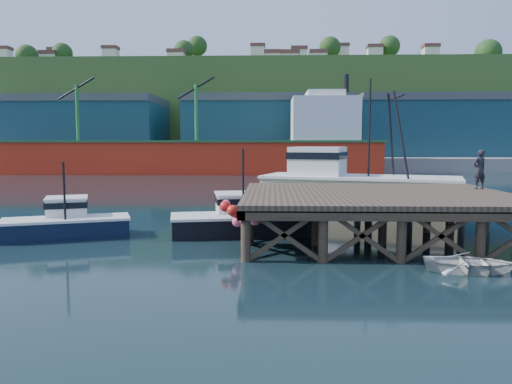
{
  "coord_description": "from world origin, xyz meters",
  "views": [
    {
      "loc": [
        0.78,
        -22.79,
        4.41
      ],
      "look_at": [
        -0.04,
        2.0,
        1.92
      ],
      "focal_mm": 35.0,
      "sensor_mm": 36.0,
      "label": 1
    }
  ],
  "objects_px": {
    "boat_navy": "(67,222)",
    "dinghy": "(470,263)",
    "trawler": "(355,182)",
    "dockworker": "(480,169)",
    "boat_black": "(241,218)"
  },
  "relations": [
    {
      "from": "boat_navy",
      "to": "dinghy",
      "type": "relative_size",
      "value": 1.98
    },
    {
      "from": "trawler",
      "to": "dockworker",
      "type": "distance_m",
      "value": 9.64
    },
    {
      "from": "dockworker",
      "to": "dinghy",
      "type": "bearing_deg",
      "value": 44.48
    },
    {
      "from": "boat_black",
      "to": "trawler",
      "type": "height_order",
      "value": "trawler"
    },
    {
      "from": "boat_black",
      "to": "dinghy",
      "type": "bearing_deg",
      "value": -50.32
    },
    {
      "from": "boat_navy",
      "to": "trawler",
      "type": "distance_m",
      "value": 18.31
    },
    {
      "from": "trawler",
      "to": "dinghy",
      "type": "height_order",
      "value": "trawler"
    },
    {
      "from": "boat_navy",
      "to": "trawler",
      "type": "bearing_deg",
      "value": 14.68
    },
    {
      "from": "boat_black",
      "to": "dockworker",
      "type": "relative_size",
      "value": 3.64
    },
    {
      "from": "boat_black",
      "to": "trawler",
      "type": "distance_m",
      "value": 11.66
    },
    {
      "from": "boat_black",
      "to": "dockworker",
      "type": "xyz_separation_m",
      "value": [
        11.64,
        0.93,
        2.33
      ]
    },
    {
      "from": "dockworker",
      "to": "boat_black",
      "type": "bearing_deg",
      "value": -17.56
    },
    {
      "from": "boat_navy",
      "to": "dockworker",
      "type": "bearing_deg",
      "value": -13.97
    },
    {
      "from": "boat_navy",
      "to": "dockworker",
      "type": "distance_m",
      "value": 19.96
    },
    {
      "from": "boat_navy",
      "to": "dockworker",
      "type": "xyz_separation_m",
      "value": [
        19.71,
        2.01,
        2.38
      ]
    }
  ]
}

